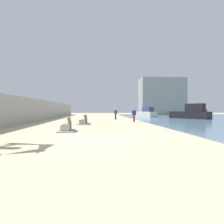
# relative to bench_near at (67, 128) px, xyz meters

# --- Properties ---
(ground_plane) EXTENTS (120.00, 120.00, 0.00)m
(ground_plane) POSITION_rel_bench_near_xyz_m (1.73, 13.90, -0.23)
(ground_plane) COLOR #C6B793
(seawall) EXTENTS (0.80, 64.00, 2.80)m
(seawall) POSITION_rel_bench_near_xyz_m (-5.77, 13.90, 1.17)
(seawall) COLOR #9E9E99
(seawall) RESTS_ON ground
(bench_near) EXTENTS (1.17, 2.14, 0.98)m
(bench_near) POSITION_rel_bench_near_xyz_m (0.00, 0.00, 0.00)
(bench_near) COLOR #9E9E99
(bench_near) RESTS_ON ground
(bench_far) EXTENTS (1.27, 2.19, 0.98)m
(bench_far) POSITION_rel_bench_near_xyz_m (0.74, 6.80, 0.00)
(bench_far) COLOR #9E9E99
(bench_far) RESTS_ON ground
(person_walking) EXTENTS (0.43, 0.36, 1.65)m
(person_walking) POSITION_rel_bench_near_xyz_m (4.87, 16.50, 0.72)
(person_walking) COLOR #333338
(person_walking) RESTS_ON ground
(person_standing) EXTENTS (0.52, 0.25, 1.64)m
(person_standing) POSITION_rel_bench_near_xyz_m (6.63, 10.63, 0.72)
(person_standing) COLOR #B22D33
(person_standing) RESTS_ON ground
(boat_distant) EXTENTS (3.37, 6.24, 1.93)m
(boat_distant) POSITION_rel_bench_near_xyz_m (11.67, 25.94, 0.53)
(boat_distant) COLOR beige
(boat_distant) RESTS_ON water_bay
(boat_nearest) EXTENTS (5.84, 7.80, 1.53)m
(boat_nearest) POSITION_rel_bench_near_xyz_m (21.25, 25.83, 0.37)
(boat_nearest) COLOR white
(boat_nearest) RESTS_ON water_bay
(boat_far_left) EXTENTS (4.80, 6.64, 2.41)m
(boat_far_left) POSITION_rel_bench_near_xyz_m (17.03, 17.74, 0.68)
(boat_far_left) COLOR black
(boat_far_left) RESTS_ON water_bay
(harbor_building) EXTENTS (12.00, 6.00, 9.99)m
(harbor_building) POSITION_rel_bench_near_xyz_m (19.87, 41.90, 4.76)
(harbor_building) COLOR gray
(harbor_building) RESTS_ON ground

